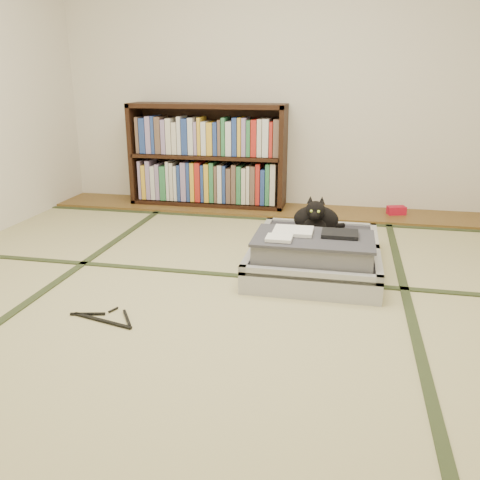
# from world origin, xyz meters

# --- Properties ---
(floor) EXTENTS (4.50, 4.50, 0.00)m
(floor) POSITION_xyz_m (0.00, 0.00, 0.00)
(floor) COLOR #C8C285
(floor) RESTS_ON ground
(wood_strip) EXTENTS (4.00, 0.50, 0.02)m
(wood_strip) POSITION_xyz_m (0.00, 2.00, 0.01)
(wood_strip) COLOR brown
(wood_strip) RESTS_ON ground
(red_item) EXTENTS (0.17, 0.13, 0.07)m
(red_item) POSITION_xyz_m (1.08, 2.03, 0.06)
(red_item) COLOR red
(red_item) RESTS_ON wood_strip
(room_shell) EXTENTS (4.50, 4.50, 4.50)m
(room_shell) POSITION_xyz_m (0.00, 0.00, 1.46)
(room_shell) COLOR white
(room_shell) RESTS_ON ground
(tatami_borders) EXTENTS (4.00, 4.50, 0.01)m
(tatami_borders) POSITION_xyz_m (0.00, 0.49, 0.00)
(tatami_borders) COLOR #2D381E
(tatami_borders) RESTS_ON ground
(bookcase) EXTENTS (1.42, 0.32, 0.92)m
(bookcase) POSITION_xyz_m (-0.61, 2.07, 0.45)
(bookcase) COLOR black
(bookcase) RESTS_ON wood_strip
(suitcase) EXTENTS (0.78, 1.04, 0.31)m
(suitcase) POSITION_xyz_m (0.47, 0.61, 0.11)
(suitcase) COLOR #A7A8AC
(suitcase) RESTS_ON floor
(cat) EXTENTS (0.35, 0.35, 0.28)m
(cat) POSITION_xyz_m (0.45, 0.90, 0.25)
(cat) COLOR black
(cat) RESTS_ON suitcase
(cable_coil) EXTENTS (0.11, 0.11, 0.03)m
(cable_coil) POSITION_xyz_m (0.64, 0.93, 0.16)
(cable_coil) COLOR white
(cable_coil) RESTS_ON suitcase
(hanger) EXTENTS (0.37, 0.21, 0.01)m
(hanger) POSITION_xyz_m (-0.51, -0.30, 0.01)
(hanger) COLOR black
(hanger) RESTS_ON floor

